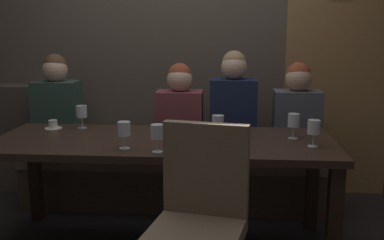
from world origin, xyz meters
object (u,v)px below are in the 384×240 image
object	(u,v)px
wine_glass_near_left	(82,112)
diner_bearded	(180,112)
diner_near_end	(297,113)
dessert_plate	(181,132)
wine_glass_far_right	(294,121)
diner_far_end	(233,107)
banquette_bench	(176,179)
wine_glass_end_left	(157,133)
wine_glass_near_right	(314,128)
wine_glass_far_left	(124,130)
chair_near_side	(200,210)
diner_redhead	(57,106)
wine_glass_center_back	(218,123)
espresso_cup	(53,125)
dining_table	(163,152)

from	to	relation	value
wine_glass_near_left	diner_bearded	bearing A→B (deg)	31.63
diner_near_end	dessert_plate	size ratio (longest dim) A/B	3.90
wine_glass_far_right	diner_far_end	bearing A→B (deg)	122.09
banquette_bench	wine_glass_end_left	bearing A→B (deg)	-89.39
diner_far_end	wine_glass_near_right	xyz separation A→B (m)	(0.48, -0.81, 0.01)
banquette_bench	wine_glass_near_right	distance (m)	1.39
diner_bearded	wine_glass_far_left	size ratio (longest dim) A/B	4.45
dessert_plate	wine_glass_near_left	bearing A→B (deg)	170.46
wine_glass_near_left	chair_near_side	bearing A→B (deg)	-47.93
diner_redhead	wine_glass_far_right	distance (m)	1.93
chair_near_side	wine_glass_far_left	world-z (taller)	chair_near_side
diner_far_end	wine_glass_center_back	world-z (taller)	diner_far_end
diner_far_end	espresso_cup	bearing A→B (deg)	-160.56
wine_glass_far_right	espresso_cup	xyz separation A→B (m)	(-1.67, 0.16, -0.09)
wine_glass_near_left	dessert_plate	distance (m)	0.74
chair_near_side	wine_glass_far_left	bearing A→B (deg)	135.72
banquette_bench	diner_redhead	size ratio (longest dim) A/B	3.15
dining_table	wine_glass_center_back	xyz separation A→B (m)	(0.35, -0.01, 0.20)
wine_glass_far_right	diner_bearded	bearing A→B (deg)	142.78
diner_near_end	wine_glass_near_right	xyz separation A→B (m)	(-0.02, -0.81, 0.05)
diner_bearded	diner_far_end	bearing A→B (deg)	-0.04
diner_far_end	wine_glass_near_right	size ratio (longest dim) A/B	5.04
wine_glass_near_right	banquette_bench	bearing A→B (deg)	138.83
diner_bearded	wine_glass_near_right	bearing A→B (deg)	-42.09
diner_bearded	wine_glass_far_right	distance (m)	1.01
diner_bearded	espresso_cup	xyz separation A→B (m)	(-0.86, -0.45, -0.03)
dining_table	wine_glass_far_left	xyz separation A→B (m)	(-0.20, -0.25, 0.20)
wine_glass_center_back	diner_far_end	bearing A→B (deg)	81.59
diner_bearded	wine_glass_near_right	xyz separation A→B (m)	(0.90, -0.81, 0.06)
banquette_bench	diner_redhead	xyz separation A→B (m)	(-0.98, 0.03, 0.60)
dining_table	diner_far_end	size ratio (longest dim) A/B	2.66
chair_near_side	wine_glass_end_left	xyz separation A→B (m)	(-0.27, 0.41, 0.30)
wine_glass_center_back	wine_glass_end_left	xyz separation A→B (m)	(-0.34, -0.31, 0.00)
chair_near_side	wine_glass_center_back	distance (m)	0.77
dining_table	wine_glass_center_back	world-z (taller)	wine_glass_center_back
banquette_bench	wine_glass_center_back	xyz separation A→B (m)	(0.35, -0.71, 0.62)
wine_glass_center_back	espresso_cup	xyz separation A→B (m)	(-1.18, 0.25, -0.09)
diner_redhead	wine_glass_near_right	world-z (taller)	diner_redhead
diner_near_end	wine_glass_near_left	world-z (taller)	diner_near_end
wine_glass_end_left	banquette_bench	bearing A→B (deg)	90.61
banquette_bench	wine_glass_far_right	bearing A→B (deg)	-36.27
wine_glass_near_left	wine_glass_end_left	xyz separation A→B (m)	(0.64, -0.60, 0.00)
diner_near_end	diner_redhead	bearing A→B (deg)	178.95
dining_table	diner_far_end	bearing A→B (deg)	56.69
diner_redhead	wine_glass_far_right	xyz separation A→B (m)	(1.82, -0.65, 0.03)
diner_redhead	wine_glass_near_left	xyz separation A→B (m)	(0.35, -0.44, 0.03)
diner_far_end	wine_glass_near_left	world-z (taller)	diner_far_end
diner_redhead	dessert_plate	xyz separation A→B (m)	(1.08, -0.57, -0.07)
diner_near_end	wine_glass_far_right	distance (m)	0.62
diner_near_end	wine_glass_center_back	world-z (taller)	diner_near_end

